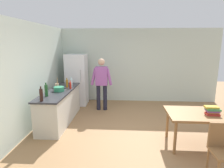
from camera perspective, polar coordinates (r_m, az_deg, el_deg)
ground_plane at (r=4.72m, az=6.20°, el=-15.46°), size 14.00×14.00×0.00m
wall_back at (r=7.23m, az=5.45°, el=5.51°), size 6.40×0.12×2.70m
wall_left at (r=5.05m, az=-24.48°, el=1.58°), size 0.12×5.60×2.70m
kitchen_counter at (r=5.56m, az=-15.25°, el=-6.40°), size 0.64×2.20×0.90m
refrigerator at (r=6.91m, az=-10.44°, el=1.27°), size 0.70×0.67×1.80m
person at (r=6.18m, az=-3.14°, el=0.93°), size 0.70×0.22×1.70m
dining_table at (r=4.46m, az=25.06°, el=-8.78°), size 1.40×0.90×0.75m
chair at (r=3.71m, az=30.38°, el=-15.96°), size 0.42×0.42×0.91m
cooking_pot at (r=5.37m, az=-15.55°, el=-1.44°), size 0.40×0.28×0.12m
utensil_jar at (r=5.69m, az=-16.09°, el=-0.52°), size 0.11×0.11×0.32m
bottle_water_clear at (r=5.80m, az=-12.07°, el=0.40°), size 0.07×0.07×0.30m
bottle_wine_dark at (r=4.55m, az=-20.39°, el=-3.07°), size 0.08×0.08×0.34m
bottle_sauce_red at (r=5.57m, az=-12.35°, el=-0.40°), size 0.06×0.06×0.24m
bottle_wine_green at (r=4.93m, az=-19.05°, el=-1.84°), size 0.08×0.08×0.34m
bottle_oil_amber at (r=5.76m, az=-13.29°, el=0.17°), size 0.06×0.06×0.28m
book_stack at (r=4.41m, az=27.77°, el=-7.03°), size 0.28×0.19×0.17m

